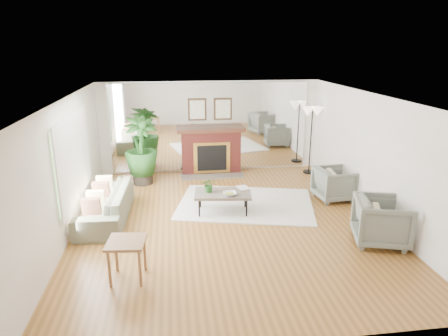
{
  "coord_description": "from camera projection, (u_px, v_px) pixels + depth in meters",
  "views": [
    {
      "loc": [
        -1.06,
        -7.32,
        3.45
      ],
      "look_at": [
        0.0,
        0.6,
        0.95
      ],
      "focal_mm": 32.0,
      "sensor_mm": 36.0,
      "label": 1
    }
  ],
  "objects": [
    {
      "name": "armchair_front",
      "position": [
        382.0,
        221.0,
        7.12
      ],
      "size": [
        1.14,
        1.12,
        0.84
      ],
      "primitive_type": "imported",
      "rotation": [
        0.0,
        0.0,
        1.29
      ],
      "color": "gray",
      "rests_on": "ground"
    },
    {
      "name": "floor_lamp",
      "position": [
        312.0,
        117.0,
        10.7
      ],
      "size": [
        0.6,
        0.33,
        1.84
      ],
      "color": "black",
      "rests_on": "ground"
    },
    {
      "name": "armchair_back",
      "position": [
        334.0,
        184.0,
        9.15
      ],
      "size": [
        0.9,
        0.88,
        0.75
      ],
      "primitive_type": "imported",
      "rotation": [
        0.0,
        0.0,
        1.67
      ],
      "color": "gray",
      "rests_on": "ground"
    },
    {
      "name": "book",
      "position": [
        239.0,
        189.0,
        8.55
      ],
      "size": [
        0.29,
        0.34,
        0.02
      ],
      "primitive_type": "imported",
      "rotation": [
        0.0,
        0.0,
        0.29
      ],
      "color": "#925B3A",
      "rests_on": "coffee_table"
    },
    {
      "name": "mirror_panel",
      "position": [
        210.0,
        127.0,
        11.0
      ],
      "size": [
        5.4,
        0.04,
        2.4
      ],
      "primitive_type": "cube",
      "color": "silver",
      "rests_on": "wall_back"
    },
    {
      "name": "wall_left",
      "position": [
        67.0,
        169.0,
        7.34
      ],
      "size": [
        0.02,
        7.0,
        2.5
      ],
      "primitive_type": "cube",
      "color": "white",
      "rests_on": "ground"
    },
    {
      "name": "coffee_table",
      "position": [
        223.0,
        194.0,
        8.37
      ],
      "size": [
        1.25,
        0.82,
        0.47
      ],
      "rotation": [
        0.0,
        0.0,
        -0.12
      ],
      "color": "#645C4F",
      "rests_on": "ground"
    },
    {
      "name": "window_panel",
      "position": [
        73.0,
        158.0,
        7.69
      ],
      "size": [
        0.04,
        2.4,
        1.5
      ],
      "primitive_type": "cube",
      "color": "#B2E09E",
      "rests_on": "wall_left"
    },
    {
      "name": "tabletop_plant",
      "position": [
        209.0,
        185.0,
        8.34
      ],
      "size": [
        0.32,
        0.29,
        0.31
      ],
      "primitive_type": "imported",
      "rotation": [
        0.0,
        0.0,
        -0.19
      ],
      "color": "#22561F",
      "rests_on": "coffee_table"
    },
    {
      "name": "side_table",
      "position": [
        127.0,
        247.0,
        5.98
      ],
      "size": [
        0.61,
        0.61,
        0.64
      ],
      "rotation": [
        0.0,
        0.0,
        -0.1
      ],
      "color": "#925B3A",
      "rests_on": "ground"
    },
    {
      "name": "area_rug",
      "position": [
        245.0,
        204.0,
        8.95
      ],
      "size": [
        3.36,
        2.74,
        0.03
      ],
      "primitive_type": "cube",
      "rotation": [
        0.0,
        0.0,
        -0.24
      ],
      "color": "silver",
      "rests_on": "ground"
    },
    {
      "name": "wall_right",
      "position": [
        374.0,
        157.0,
        8.1
      ],
      "size": [
        0.02,
        7.0,
        2.5
      ],
      "primitive_type": "cube",
      "color": "white",
      "rests_on": "ground"
    },
    {
      "name": "fruit_bowl",
      "position": [
        230.0,
        194.0,
        8.19
      ],
      "size": [
        0.29,
        0.29,
        0.07
      ],
      "primitive_type": "imported",
      "rotation": [
        0.0,
        0.0,
        0.08
      ],
      "color": "#925B3A",
      "rests_on": "coffee_table"
    },
    {
      "name": "potted_ficus",
      "position": [
        141.0,
        148.0,
        10.03
      ],
      "size": [
        1.07,
        1.07,
        1.74
      ],
      "color": "black",
      "rests_on": "ground"
    },
    {
      "name": "fireplace",
      "position": [
        211.0,
        150.0,
        10.98
      ],
      "size": [
        1.85,
        0.83,
        2.05
      ],
      "color": "maroon",
      "rests_on": "ground"
    },
    {
      "name": "wall_back",
      "position": [
        210.0,
        127.0,
        11.02
      ],
      "size": [
        6.0,
        0.02,
        2.5
      ],
      "primitive_type": "cube",
      "color": "white",
      "rests_on": "ground"
    },
    {
      "name": "ground",
      "position": [
        228.0,
        222.0,
        8.09
      ],
      "size": [
        7.0,
        7.0,
        0.0
      ],
      "primitive_type": "plane",
      "color": "brown",
      "rests_on": "ground"
    },
    {
      "name": "sofa",
      "position": [
        106.0,
        205.0,
        8.11
      ],
      "size": [
        0.95,
        2.24,
        0.64
      ],
      "primitive_type": "imported",
      "rotation": [
        0.0,
        0.0,
        -1.61
      ],
      "color": "#6A705A",
      "rests_on": "ground"
    }
  ]
}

